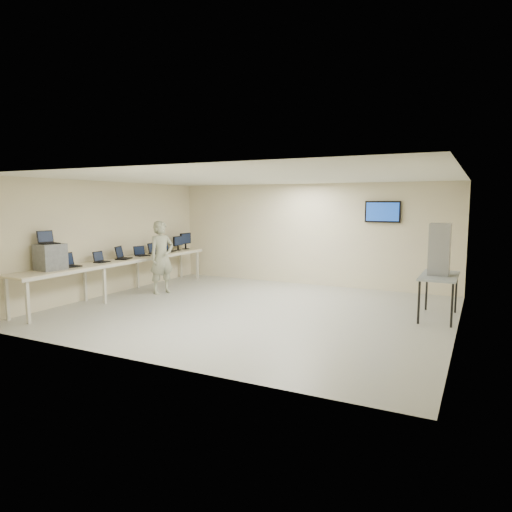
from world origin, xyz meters
The scene contains 15 objects.
room centered at (0.03, 0.06, 1.41)m, with size 8.01×7.01×2.81m.
workbench centered at (-3.59, 0.00, 0.83)m, with size 0.76×6.00×0.90m.
equipment_box centered at (-3.65, -2.01, 1.17)m, with size 0.45×0.52×0.54m, color gray.
laptop_on_box centered at (-3.70, -2.01, 1.51)m, with size 0.37×0.40×0.27m.
laptop_0 centered at (-3.67, -1.54, 0.98)m, with size 0.35×0.41×0.31m.
laptop_1 centered at (-3.64, -0.65, 0.97)m, with size 0.28×0.33×0.25m.
laptop_2 centered at (-3.62, 0.03, 0.98)m, with size 0.45×0.48×0.31m.
laptop_3 centered at (-3.63, 0.76, 0.97)m, with size 0.37×0.39×0.26m.
laptop_4 centered at (-3.66, 1.31, 0.97)m, with size 0.35×0.40×0.29m.
laptop_5 centered at (-3.66, 1.90, 0.98)m, with size 0.42×0.46×0.31m.
monitor_near centered at (-3.60, 2.32, 1.15)m, with size 0.19×0.42×0.41m.
monitor_far centered at (-3.60, 2.69, 1.19)m, with size 0.22×0.49×0.48m.
soldier centered at (-2.87, 0.64, 0.92)m, with size 0.67×0.44×1.83m, color gray.
side_table centered at (3.60, 1.10, 0.80)m, with size 0.68×1.45×0.87m.
storage_bins centered at (3.58, 1.10, 1.38)m, with size 0.39×0.43×1.02m.
Camera 1 is at (4.34, -8.46, 2.31)m, focal length 32.00 mm.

